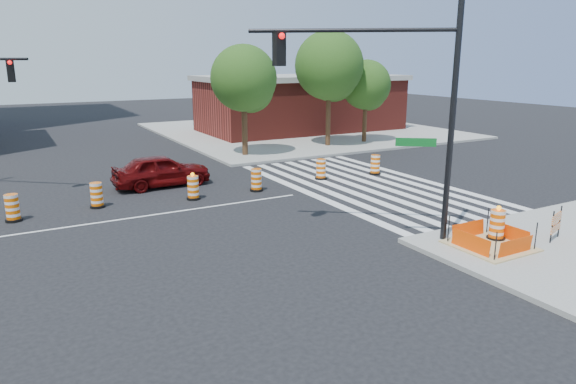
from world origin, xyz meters
name	(u,v)px	position (x,y,z in m)	size (l,w,h in m)	color
ground	(133,218)	(0.00, 0.00, 0.00)	(120.00, 120.00, 0.00)	black
sidewalk_ne	(301,130)	(18.00, 18.00, 0.07)	(22.00, 22.00, 0.15)	gray
crosswalk_east	(364,185)	(10.95, 0.00, 0.01)	(6.75, 13.50, 0.01)	silver
lane_centerline	(133,218)	(0.00, 0.00, 0.01)	(14.00, 0.12, 0.01)	silver
excavation_pit	(490,244)	(9.00, -9.00, 0.22)	(2.20, 2.20, 0.90)	tan
brick_storefront	(301,103)	(18.00, 18.00, 2.32)	(16.50, 8.50, 4.60)	maroon
red_coupe	(161,170)	(2.40, 4.45, 0.77)	(1.81, 4.51, 1.54)	#4F0607
signal_pole_se	(396,82)	(6.81, -6.72, 5.16)	(5.29, 3.80, 8.43)	black
pit_drum	(497,226)	(9.66, -8.66, 0.63)	(0.59, 0.59, 1.16)	black
barricade	(556,223)	(11.33, -9.58, 0.73)	(0.87, 0.32, 1.06)	#EA5D04
tree_north_c	(244,82)	(9.06, 9.52, 4.53)	(4.00, 3.97, 6.76)	#382314
tree_north_d	(329,70)	(15.50, 10.04, 5.20)	(4.56, 4.56, 7.75)	#382314
tree_north_e	(366,88)	(18.72, 10.21, 3.94)	(3.47, 3.45, 5.87)	#382314
median_drum_2	(13,209)	(-3.95, 1.74, 0.48)	(0.60, 0.60, 1.02)	black
median_drum_3	(97,196)	(-0.91, 2.16, 0.48)	(0.60, 0.60, 1.02)	black
median_drum_4	(193,188)	(2.92, 1.46, 0.49)	(0.60, 0.60, 1.18)	black
median_drum_5	(256,181)	(5.92, 1.46, 0.48)	(0.60, 0.60, 1.02)	black
median_drum_6	(321,170)	(9.78, 2.02, 0.48)	(0.60, 0.60, 1.02)	black
median_drum_7	(375,165)	(12.88, 1.61, 0.48)	(0.60, 0.60, 1.02)	black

